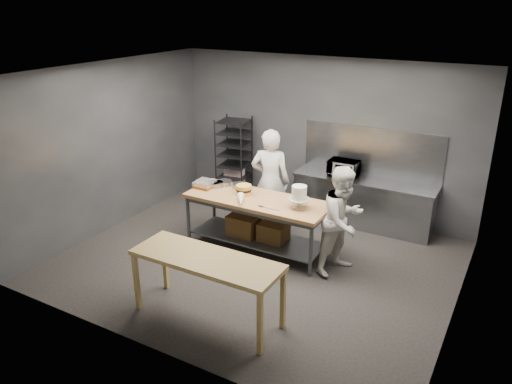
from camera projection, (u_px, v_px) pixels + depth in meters
ground at (257, 261)px, 8.07m from camera, size 6.00×6.00×0.00m
back_wall at (321, 137)px, 9.55m from camera, size 6.00×0.04×3.00m
work_table at (257, 218)px, 8.29m from camera, size 2.40×0.90×0.92m
near_counter at (207, 264)px, 6.37m from camera, size 2.00×0.70×0.90m
back_counter at (362, 202)px, 9.21m from camera, size 2.60×0.60×0.90m
splashback_panel at (371, 152)px, 9.13m from camera, size 2.60×0.02×0.90m
speed_rack at (234, 161)px, 10.26m from camera, size 0.70×0.74×1.75m
chef_behind at (270, 182)px, 8.81m from camera, size 0.79×0.62×1.90m
chef_right at (343, 220)px, 7.52m from camera, size 0.89×1.00×1.70m
microwave at (343, 168)px, 9.18m from camera, size 0.54×0.37×0.30m
frosted_cake_stand at (299, 195)px, 7.70m from camera, size 0.34×0.34×0.37m
layer_cake at (244, 190)px, 8.30m from camera, size 0.26×0.26×0.16m
cake_pans at (223, 184)px, 8.67m from camera, size 0.76×0.44×0.07m
piping_bag at (241, 200)px, 7.93m from camera, size 0.30×0.39×0.12m
offset_spatula at (266, 208)px, 7.78m from camera, size 0.36×0.02×0.02m
pastry_clamshells at (205, 184)px, 8.62m from camera, size 0.33×0.34×0.11m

